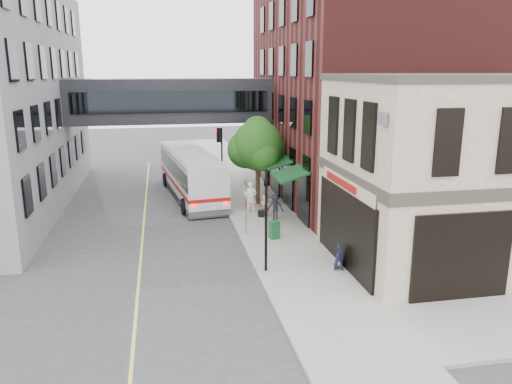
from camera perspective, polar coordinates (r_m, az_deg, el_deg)
name	(u,v)px	position (r m, az deg, el deg)	size (l,w,h in m)	color
ground	(266,294)	(20.10, 1.20, -11.61)	(120.00, 120.00, 0.00)	#38383A
sidewalk_main	(252,201)	(33.38, -0.48, -1.01)	(4.00, 60.00, 0.15)	gray
corner_building	(454,171)	(23.94, 21.70, 2.21)	(10.19, 8.12, 8.45)	tan
brick_building	(363,94)	(35.57, 12.18, 10.89)	(13.76, 18.00, 14.00)	#491916
skyway_bridge	(171,101)	(35.81, -9.71, 10.24)	(14.00, 3.18, 3.00)	black
traffic_signal_near	(265,208)	(20.95, 1.08, -1.81)	(0.44, 0.22, 4.60)	black
traffic_signal_far	(220,147)	(35.37, -4.16, 5.20)	(0.53, 0.28, 4.50)	black
street_sign_pole	(246,202)	(25.97, -1.17, -1.11)	(0.08, 0.75, 3.00)	gray
street_tree	(257,146)	(31.89, 0.11, 5.33)	(3.80, 3.20, 5.60)	#382619
lane_marking	(144,226)	(29.07, -12.73, -3.78)	(0.12, 40.00, 0.01)	#D8CC4C
bus	(191,172)	(34.69, -7.46, 2.26)	(3.97, 11.75, 3.10)	silver
pedestrian_a	(251,197)	(30.17, -0.58, -0.63)	(0.69, 0.45, 1.89)	white
pedestrian_b	(267,202)	(29.39, 1.27, -1.14)	(0.86, 0.67, 1.77)	pink
pedestrian_c	(275,207)	(28.74, 2.21, -1.74)	(0.99, 0.57, 1.53)	black
newspaper_box	(274,230)	(25.72, 2.10, -4.33)	(0.46, 0.41, 0.93)	#135428
sandwich_board	(339,257)	(22.27, 9.46, -7.34)	(0.37, 0.57, 1.02)	black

